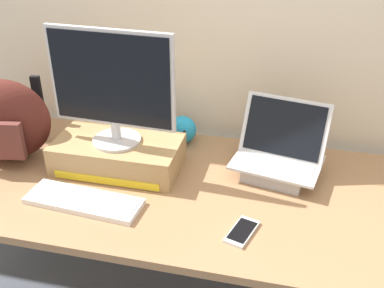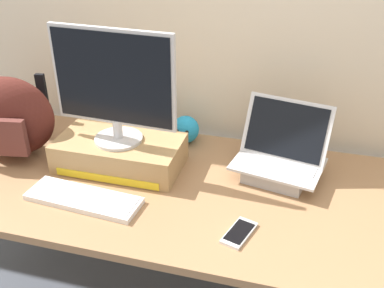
{
  "view_description": "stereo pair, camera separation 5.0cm",
  "coord_description": "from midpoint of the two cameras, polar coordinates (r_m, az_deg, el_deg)",
  "views": [
    {
      "loc": [
        0.32,
        -1.34,
        1.7
      ],
      "look_at": [
        0.0,
        0.0,
        0.92
      ],
      "focal_mm": 42.69,
      "sensor_mm": 36.0,
      "label": 1
    },
    {
      "loc": [
        0.37,
        -1.33,
        1.7
      ],
      "look_at": [
        0.0,
        0.0,
        0.92
      ],
      "focal_mm": 42.69,
      "sensor_mm": 36.0,
      "label": 2
    }
  ],
  "objects": [
    {
      "name": "open_laptop",
      "position": [
        1.74,
        11.63,
        -2.31
      ],
      "size": [
        0.36,
        0.29,
        0.28
      ],
      "rotation": [
        0.0,
        0.0,
        -0.19
      ],
      "color": "#ADADB2",
      "rests_on": "desk"
    },
    {
      "name": "cell_phone",
      "position": [
        1.48,
        6.91,
        -10.97
      ],
      "size": [
        0.1,
        0.15,
        0.01
      ],
      "rotation": [
        0.0,
        0.0,
        -0.29
      ],
      "color": "silver",
      "rests_on": "desk"
    },
    {
      "name": "desk",
      "position": [
        1.71,
        0.85,
        -7.11
      ],
      "size": [
        1.95,
        0.81,
        0.74
      ],
      "color": "#99704C",
      "rests_on": "ground"
    },
    {
      "name": "external_keyboard",
      "position": [
        1.64,
        -12.54,
        -6.67
      ],
      "size": [
        0.42,
        0.16,
        0.02
      ],
      "rotation": [
        0.0,
        0.0,
        -0.08
      ],
      "color": "white",
      "rests_on": "desk"
    },
    {
      "name": "back_wall",
      "position": [
        1.91,
        4.99,
        17.34
      ],
      "size": [
        7.0,
        0.1,
        2.6
      ],
      "primitive_type": "cube",
      "color": "beige",
      "rests_on": "ground"
    },
    {
      "name": "desktop_monitor",
      "position": [
        1.66,
        -8.91,
        7.24
      ],
      "size": [
        0.47,
        0.18,
        0.43
      ],
      "rotation": [
        0.0,
        0.0,
        -0.05
      ],
      "color": "silver",
      "rests_on": "toner_box_yellow"
    },
    {
      "name": "plush_toy",
      "position": [
        1.94,
        -0.08,
        1.83
      ],
      "size": [
        0.12,
        0.12,
        0.12
      ],
      "color": "#2393CC",
      "rests_on": "desk"
    },
    {
      "name": "toner_box_yellow",
      "position": [
        1.79,
        -8.21,
        -1.13
      ],
      "size": [
        0.48,
        0.26,
        0.11
      ],
      "color": "#A88456",
      "rests_on": "desk"
    },
    {
      "name": "messenger_backpack",
      "position": [
        1.93,
        -21.04,
        3.16
      ],
      "size": [
        0.38,
        0.28,
        0.33
      ],
      "rotation": [
        0.0,
        0.0,
        0.17
      ],
      "color": "#4C1E19",
      "rests_on": "desk"
    }
  ]
}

